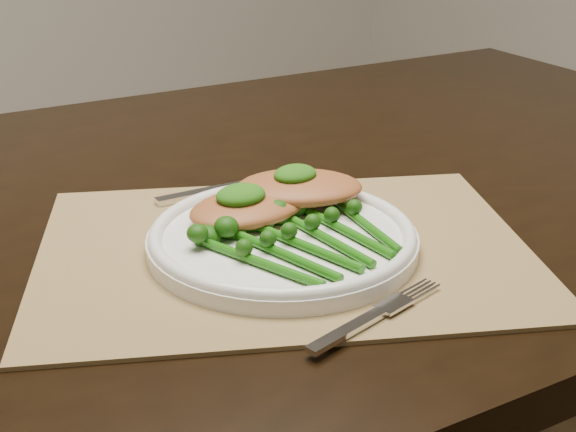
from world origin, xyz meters
TOP-DOWN VIEW (x-y plane):
  - placemat at (-0.18, -0.23)m, footprint 0.58×0.53m
  - dinner_plate at (-0.18, -0.23)m, footprint 0.26×0.26m
  - knife at (-0.15, -0.07)m, footprint 0.20×0.04m
  - fork at (-0.19, -0.38)m, footprint 0.16×0.04m
  - chicken_fillet_left at (-0.19, -0.18)m, footprint 0.13×0.09m
  - chicken_fillet_right at (-0.13, -0.18)m, footprint 0.16×0.15m
  - pesto_dollop_left at (-0.20, -0.18)m, footprint 0.05×0.04m
  - pesto_dollop_right at (-0.13, -0.18)m, footprint 0.05×0.04m
  - broccolini_bundle at (-0.17, -0.27)m, footprint 0.16×0.18m

SIDE VIEW (x-z plane):
  - placemat at x=-0.18m, z-range 0.75..0.75m
  - fork at x=-0.19m, z-range 0.76..0.76m
  - knife at x=-0.15m, z-range 0.76..0.76m
  - dinner_plate at x=-0.18m, z-range 0.75..0.78m
  - broccolini_bundle at x=-0.17m, z-range 0.76..0.79m
  - chicken_fillet_left at x=-0.19m, z-range 0.77..0.79m
  - chicken_fillet_right at x=-0.13m, z-range 0.78..0.80m
  - pesto_dollop_left at x=-0.20m, z-range 0.79..0.81m
  - pesto_dollop_right at x=-0.13m, z-range 0.79..0.81m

